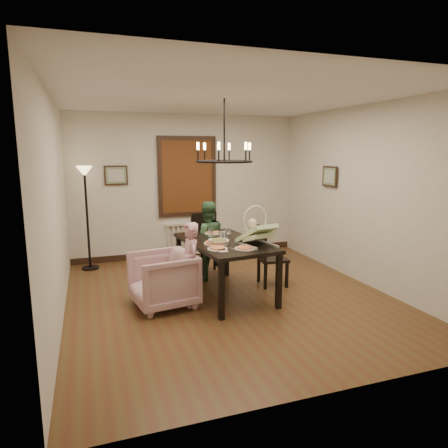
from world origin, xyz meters
TOP-DOWN VIEW (x-y plane):
  - room_shell at (0.00, 0.37)m, footprint 4.51×5.00m
  - dining_table at (-0.03, 0.13)m, footprint 1.16×1.82m
  - chair_far at (0.03, 1.16)m, footprint 0.50×0.50m
  - chair_right at (0.83, 0.28)m, footprint 0.47×0.47m
  - armchair at (-0.97, -0.02)m, footprint 0.94×0.92m
  - elderly_woman at (-0.61, -0.12)m, footprint 0.24×0.36m
  - seated_man at (-0.06, 0.92)m, footprint 0.55×0.44m
  - baby_bouncer at (0.31, -0.25)m, footprint 0.53×0.65m
  - salad_bowl at (-0.18, -0.05)m, footprint 0.33×0.33m
  - pizza_platter at (-0.21, -0.02)m, footprint 0.34×0.34m
  - drinking_glass at (-0.09, 0.08)m, footprint 0.08×0.08m
  - window_blinds at (0.00, 2.46)m, footprint 1.00×0.03m
  - radiator at (0.00, 2.48)m, footprint 0.92×0.12m
  - picture_back at (-1.35, 2.47)m, footprint 0.42×0.03m
  - picture_right at (2.21, 0.90)m, footprint 0.03×0.42m
  - floor_lamp at (-1.90, 2.15)m, footprint 0.30×0.30m
  - chandelier at (-0.03, 0.13)m, footprint 0.80×0.80m

SIDE VIEW (x-z plane):
  - radiator at x=0.00m, z-range 0.04..0.66m
  - armchair at x=-0.97m, z-range 0.00..0.75m
  - elderly_woman at x=-0.61m, z-range 0.00..0.96m
  - chair_right at x=0.83m, z-range 0.00..0.96m
  - chair_far at x=0.03m, z-range 0.00..1.06m
  - seated_man at x=-0.06m, z-range 0.00..1.08m
  - dining_table at x=-0.03m, z-range 0.32..1.13m
  - pizza_platter at x=-0.21m, z-range 0.81..0.85m
  - salad_bowl at x=-0.18m, z-range 0.81..0.89m
  - drinking_glass at x=-0.09m, z-range 0.81..0.96m
  - floor_lamp at x=-1.90m, z-range 0.00..1.80m
  - baby_bouncer at x=0.31m, z-range 0.81..1.19m
  - room_shell at x=0.00m, z-range -0.01..2.80m
  - window_blinds at x=0.00m, z-range 0.90..2.30m
  - picture_back at x=-1.35m, z-range 1.47..1.83m
  - picture_right at x=2.21m, z-range 1.47..1.83m
  - chandelier at x=-0.03m, z-range 1.93..1.97m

